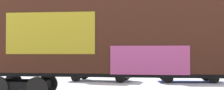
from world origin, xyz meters
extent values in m
cube|color=#472316|center=(-0.99, 0.00, 2.64)|extent=(16.47, 3.72, 3.00)
cube|color=gold|center=(-4.61, -1.31, 2.71)|extent=(3.59, 0.20, 1.65)
cube|color=#CC4C8C|center=(-0.72, -1.50, 1.66)|extent=(2.98, 0.17, 1.10)
cube|color=black|center=(-0.99, 0.00, 1.03)|extent=(16.08, 2.38, 0.20)
cube|color=black|center=(-6.20, 0.25, 0.51)|extent=(2.16, 1.42, 0.36)
cylinder|color=black|center=(-7.02, 1.01, 0.46)|extent=(0.92, 0.16, 0.92)
cylinder|color=black|center=(-5.39, -0.51, 0.46)|extent=(0.92, 0.16, 0.92)
cylinder|color=black|center=(-5.32, 0.93, 0.46)|extent=(0.92, 0.16, 0.92)
cube|color=gray|center=(0.00, 69.60, 6.40)|extent=(145.85, 39.85, 12.80)
cube|color=brown|center=(-32.91, 57.64, 13.90)|extent=(6.13, 5.26, 2.21)
cube|color=#9E9384|center=(0.53, 57.64, 13.85)|extent=(5.54, 3.49, 2.12)
cube|color=#9E9384|center=(-13.18, 57.64, 13.82)|extent=(5.24, 5.20, 2.05)
cube|color=#B7BABF|center=(-3.39, 6.89, 0.64)|extent=(4.66, 2.53, 0.64)
cube|color=#2D333D|center=(-3.48, 6.91, 1.34)|extent=(2.53, 1.95, 0.76)
cylinder|color=black|center=(-1.76, 7.41, 0.32)|extent=(0.67, 0.34, 0.64)
cylinder|color=black|center=(-2.07, 5.80, 0.32)|extent=(0.67, 0.34, 0.64)
cylinder|color=black|center=(-4.71, 7.98, 0.32)|extent=(0.67, 0.34, 0.64)
cylinder|color=black|center=(-5.02, 6.37, 0.32)|extent=(0.67, 0.34, 0.64)
cube|color=navy|center=(2.30, 6.68, 0.66)|extent=(4.19, 1.92, 0.68)
cube|color=#2D333D|center=(2.11, 6.67, 1.35)|extent=(2.27, 1.69, 0.71)
cylinder|color=black|center=(3.69, 7.58, 0.32)|extent=(0.65, 0.24, 0.64)
cylinder|color=black|center=(3.73, 5.85, 0.32)|extent=(0.65, 0.24, 0.64)
cylinder|color=black|center=(0.87, 7.50, 0.32)|extent=(0.65, 0.24, 0.64)
cylinder|color=black|center=(0.91, 5.78, 0.32)|extent=(0.65, 0.24, 0.64)
camera|label=1|loc=(-1.46, -12.49, 2.00)|focal=46.42mm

